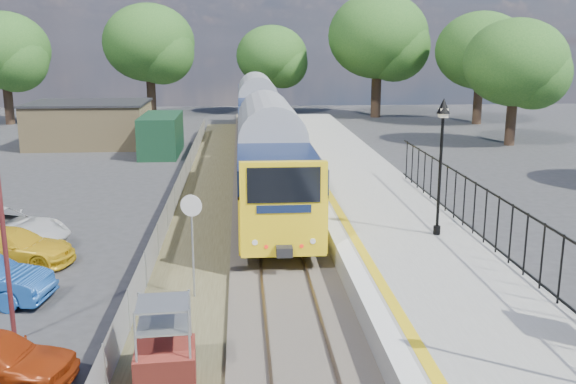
{
  "coord_description": "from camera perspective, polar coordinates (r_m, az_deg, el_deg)",
  "views": [
    {
      "loc": [
        -1.28,
        -14.41,
        7.29
      ],
      "look_at": [
        0.38,
        7.97,
        2.0
      ],
      "focal_mm": 40.0,
      "sensor_mm": 36.0,
      "label": 1
    }
  ],
  "objects": [
    {
      "name": "outbuilding",
      "position": [
        46.98,
        -16.12,
        5.69
      ],
      "size": [
        10.8,
        10.1,
        3.12
      ],
      "color": "#9E8659",
      "rests_on": "ground"
    },
    {
      "name": "palisade_fence",
      "position": [
        19.18,
        20.08,
        -4.08
      ],
      "size": [
        0.12,
        26.0,
        2.0
      ],
      "color": "black",
      "rests_on": "platform"
    },
    {
      "name": "wire_fence",
      "position": [
        27.4,
        -10.24,
        -1.09
      ],
      "size": [
        0.06,
        52.0,
        1.2
      ],
      "color": "#999EA3",
      "rests_on": "ground"
    },
    {
      "name": "ground",
      "position": [
        16.2,
        0.75,
        -13.48
      ],
      "size": [
        120.0,
        120.0,
        0.0
      ],
      "primitive_type": "plane",
      "color": "#2D2D30",
      "rests_on": "ground"
    },
    {
      "name": "speed_sign",
      "position": [
        18.35,
        -8.53,
        -3.14
      ],
      "size": [
        0.61,
        0.2,
        3.11
      ],
      "rotation": [
        0.0,
        0.0,
        -0.27
      ],
      "color": "#999EA3",
      "rests_on": "ground"
    },
    {
      "name": "tree_line",
      "position": [
        56.48,
        -1.56,
        12.56
      ],
      "size": [
        56.8,
        43.8,
        11.88
      ],
      "color": "#332319",
      "rests_on": "ground"
    },
    {
      "name": "platform",
      "position": [
        24.06,
        9.11,
        -3.42
      ],
      "size": [
        5.0,
        70.0,
        0.9
      ],
      "primitive_type": "cube",
      "color": "gray",
      "rests_on": "ground"
    },
    {
      "name": "brick_plinth",
      "position": [
        14.16,
        -10.9,
        -13.44
      ],
      "size": [
        1.35,
        1.35,
        2.04
      ],
      "rotation": [
        0.0,
        0.0,
        0.07
      ],
      "color": "maroon",
      "rests_on": "ground"
    },
    {
      "name": "train",
      "position": [
        39.73,
        -2.38,
        6.09
      ],
      "size": [
        2.82,
        40.83,
        3.51
      ],
      "color": "yellow",
      "rests_on": "ground"
    },
    {
      "name": "victorian_lamp_north",
      "position": [
        21.65,
        13.53,
        4.95
      ],
      "size": [
        0.44,
        0.44,
        4.6
      ],
      "color": "black",
      "rests_on": "platform"
    },
    {
      "name": "platform_edge",
      "position": [
        23.55,
        4.26,
        -2.5
      ],
      "size": [
        0.9,
        70.0,
        0.01
      ],
      "color": "silver",
      "rests_on": "platform"
    },
    {
      "name": "car_yellow",
      "position": [
        23.34,
        -23.36,
        -4.5
      ],
      "size": [
        4.41,
        2.4,
        1.21
      ],
      "primitive_type": "imported",
      "rotation": [
        0.0,
        0.0,
        1.4
      ],
      "color": "gold",
      "rests_on": "ground"
    },
    {
      "name": "track_bed",
      "position": [
        25.15,
        -2.24,
        -3.38
      ],
      "size": [
        5.9,
        80.0,
        0.29
      ],
      "color": "#473F38",
      "rests_on": "ground"
    }
  ]
}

